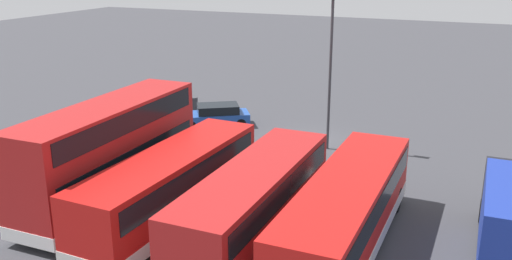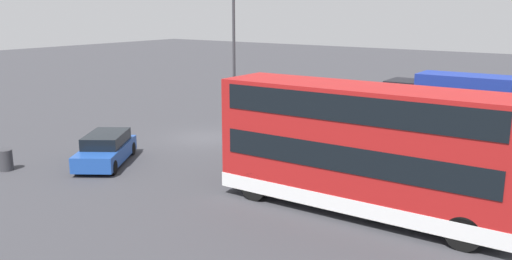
{
  "view_description": "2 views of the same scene",
  "coord_description": "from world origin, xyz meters",
  "px_view_note": "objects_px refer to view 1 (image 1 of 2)",
  "views": [
    {
      "loc": [
        -10.13,
        30.55,
        10.7
      ],
      "look_at": [
        1.49,
        4.56,
        1.79
      ],
      "focal_mm": 39.14,
      "sensor_mm": 36.0,
      "label": 1
    },
    {
      "loc": [
        22.15,
        19.27,
        7.16
      ],
      "look_at": [
        1.23,
        4.37,
        1.25
      ],
      "focal_mm": 37.44,
      "sensor_mm": 36.0,
      "label": 2
    }
  ],
  "objects_px": {
    "bus_single_deck_second": "(255,200)",
    "waste_bin_yellow": "(194,104)",
    "car_hatchback_silver": "(216,116)",
    "bus_single_deck_near_end": "(347,212)",
    "bus_double_decker_fourth": "(110,150)",
    "bus_single_deck_third": "(171,184)",
    "lamp_post_tall": "(331,62)"
  },
  "relations": [
    {
      "from": "bus_single_deck_second",
      "to": "waste_bin_yellow",
      "type": "height_order",
      "value": "bus_single_deck_second"
    },
    {
      "from": "car_hatchback_silver",
      "to": "waste_bin_yellow",
      "type": "distance_m",
      "value": 4.36
    },
    {
      "from": "bus_single_deck_near_end",
      "to": "bus_double_decker_fourth",
      "type": "relative_size",
      "value": 1.08
    },
    {
      "from": "bus_single_deck_near_end",
      "to": "waste_bin_yellow",
      "type": "relative_size",
      "value": 12.0
    },
    {
      "from": "bus_single_deck_third",
      "to": "waste_bin_yellow",
      "type": "relative_size",
      "value": 11.26
    },
    {
      "from": "bus_single_deck_near_end",
      "to": "waste_bin_yellow",
      "type": "xyz_separation_m",
      "value": [
        15.44,
        -15.23,
        -1.15
      ]
    },
    {
      "from": "bus_single_deck_third",
      "to": "bus_double_decker_fourth",
      "type": "height_order",
      "value": "bus_double_decker_fourth"
    },
    {
      "from": "bus_double_decker_fourth",
      "to": "waste_bin_yellow",
      "type": "relative_size",
      "value": 11.12
    },
    {
      "from": "bus_single_deck_near_end",
      "to": "car_hatchback_silver",
      "type": "relative_size",
      "value": 2.45
    },
    {
      "from": "bus_single_deck_third",
      "to": "waste_bin_yellow",
      "type": "bearing_deg",
      "value": -62.7
    },
    {
      "from": "car_hatchback_silver",
      "to": "bus_single_deck_third",
      "type": "bearing_deg",
      "value": 110.36
    },
    {
      "from": "bus_single_deck_second",
      "to": "bus_double_decker_fourth",
      "type": "relative_size",
      "value": 1.0
    },
    {
      "from": "car_hatchback_silver",
      "to": "waste_bin_yellow",
      "type": "relative_size",
      "value": 4.91
    },
    {
      "from": "bus_double_decker_fourth",
      "to": "car_hatchback_silver",
      "type": "relative_size",
      "value": 2.27
    },
    {
      "from": "bus_single_deck_second",
      "to": "lamp_post_tall",
      "type": "xyz_separation_m",
      "value": [
        0.55,
        -11.49,
        3.44
      ]
    },
    {
      "from": "lamp_post_tall",
      "to": "waste_bin_yellow",
      "type": "distance_m",
      "value": 12.95
    },
    {
      "from": "bus_single_deck_third",
      "to": "lamp_post_tall",
      "type": "height_order",
      "value": "lamp_post_tall"
    },
    {
      "from": "bus_single_deck_near_end",
      "to": "lamp_post_tall",
      "type": "xyz_separation_m",
      "value": [
        4.09,
        -11.01,
        3.44
      ]
    },
    {
      "from": "bus_single_deck_second",
      "to": "car_hatchback_silver",
      "type": "distance_m",
      "value": 15.51
    },
    {
      "from": "waste_bin_yellow",
      "to": "bus_double_decker_fourth",
      "type": "bearing_deg",
      "value": 106.91
    },
    {
      "from": "bus_single_deck_second",
      "to": "bus_single_deck_third",
      "type": "height_order",
      "value": "same"
    },
    {
      "from": "bus_single_deck_near_end",
      "to": "lamp_post_tall",
      "type": "distance_m",
      "value": 12.23
    },
    {
      "from": "bus_double_decker_fourth",
      "to": "lamp_post_tall",
      "type": "xyz_separation_m",
      "value": [
        -6.76,
        -10.88,
        2.61
      ]
    },
    {
      "from": "bus_single_deck_second",
      "to": "car_hatchback_silver",
      "type": "relative_size",
      "value": 2.27
    },
    {
      "from": "bus_single_deck_third",
      "to": "lamp_post_tall",
      "type": "bearing_deg",
      "value": -105.95
    },
    {
      "from": "car_hatchback_silver",
      "to": "bus_double_decker_fourth",
      "type": "bearing_deg",
      "value": 95.91
    },
    {
      "from": "bus_double_decker_fourth",
      "to": "waste_bin_yellow",
      "type": "bearing_deg",
      "value": -73.09
    },
    {
      "from": "car_hatchback_silver",
      "to": "waste_bin_yellow",
      "type": "bearing_deg",
      "value": -40.35
    },
    {
      "from": "bus_single_deck_near_end",
      "to": "bus_single_deck_second",
      "type": "relative_size",
      "value": 1.08
    },
    {
      "from": "car_hatchback_silver",
      "to": "lamp_post_tall",
      "type": "height_order",
      "value": "lamp_post_tall"
    },
    {
      "from": "bus_single_deck_near_end",
      "to": "waste_bin_yellow",
      "type": "distance_m",
      "value": 21.72
    },
    {
      "from": "bus_single_deck_third",
      "to": "waste_bin_yellow",
      "type": "xyz_separation_m",
      "value": [
        8.08,
        -15.66,
        -1.15
      ]
    }
  ]
}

